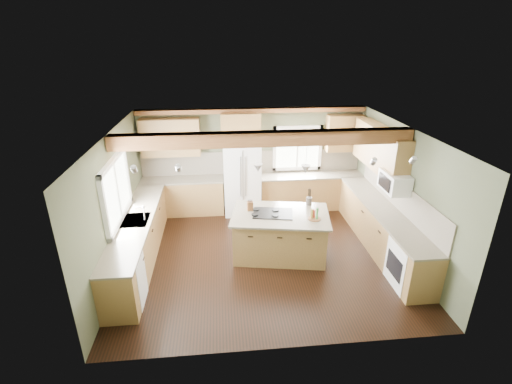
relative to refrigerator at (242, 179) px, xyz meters
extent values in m
plane|color=black|center=(0.30, -2.12, -0.90)|extent=(5.60, 5.60, 0.00)
plane|color=silver|center=(0.30, -2.12, 1.70)|extent=(5.60, 5.60, 0.00)
plane|color=#4B5139|center=(0.30, 0.38, 0.40)|extent=(5.60, 0.00, 5.60)
plane|color=#4B5139|center=(-2.50, -2.12, 0.40)|extent=(0.00, 5.00, 5.00)
plane|color=#4B5139|center=(3.10, -2.12, 0.40)|extent=(0.00, 5.00, 5.00)
cube|color=#582F19|center=(0.30, -2.10, 1.57)|extent=(5.55, 0.26, 0.26)
cube|color=#582F19|center=(0.30, 0.28, 1.64)|extent=(5.55, 0.20, 0.10)
cube|color=brown|center=(0.30, 0.36, 0.31)|extent=(5.58, 0.03, 0.58)
cube|color=brown|center=(3.08, -2.07, 0.31)|extent=(0.03, 3.70, 0.58)
cube|color=brown|center=(-1.49, 0.08, -0.46)|extent=(2.02, 0.60, 0.88)
cube|color=#4E4639|center=(-1.49, 0.08, 0.00)|extent=(2.06, 0.64, 0.04)
cube|color=brown|center=(1.79, 0.08, -0.46)|extent=(2.62, 0.60, 0.88)
cube|color=#4E4639|center=(1.79, 0.08, 0.00)|extent=(2.66, 0.64, 0.04)
cube|color=brown|center=(-2.20, -2.07, -0.46)|extent=(0.60, 3.70, 0.88)
cube|color=#4E4639|center=(-2.20, -2.07, 0.00)|extent=(0.64, 3.74, 0.04)
cube|color=brown|center=(2.80, -2.07, -0.46)|extent=(0.60, 3.70, 0.88)
cube|color=#4E4639|center=(2.80, -2.07, 0.00)|extent=(0.64, 3.74, 0.04)
cube|color=brown|center=(-1.69, 0.21, 1.05)|extent=(1.40, 0.35, 0.90)
cube|color=brown|center=(0.00, 0.21, 1.25)|extent=(0.96, 0.35, 0.70)
cube|color=brown|center=(2.92, -1.22, 1.05)|extent=(0.35, 2.20, 0.90)
cube|color=brown|center=(2.60, 0.21, 1.05)|extent=(0.90, 0.35, 0.90)
cube|color=white|center=(-2.48, -2.07, 0.65)|extent=(0.04, 1.60, 1.05)
cube|color=white|center=(1.45, 0.36, 0.65)|extent=(1.10, 0.04, 1.00)
cube|color=#262628|center=(-2.20, -2.07, 0.01)|extent=(0.50, 0.65, 0.03)
cylinder|color=#B2B2B7|center=(-2.02, -2.07, 0.15)|extent=(0.02, 0.02, 0.28)
cube|color=white|center=(-2.19, -3.37, -0.47)|extent=(0.60, 0.60, 0.84)
cube|color=white|center=(2.79, -3.37, -0.47)|extent=(0.60, 0.72, 0.84)
cube|color=white|center=(2.88, -2.17, 0.65)|extent=(0.40, 0.70, 0.38)
cone|color=#B2B2B7|center=(0.19, -2.02, 0.98)|extent=(0.18, 0.18, 0.16)
cone|color=#B2B2B7|center=(1.08, -2.18, 0.98)|extent=(0.18, 0.18, 0.16)
cube|color=white|center=(0.00, 0.00, 0.00)|extent=(0.90, 0.74, 1.80)
cube|color=brown|center=(0.63, -2.10, -0.46)|extent=(1.97, 1.40, 0.88)
cube|color=#4E4639|center=(0.63, -2.10, 0.00)|extent=(2.11, 1.54, 0.04)
cube|color=black|center=(0.49, -2.07, 0.03)|extent=(0.86, 0.65, 0.02)
cube|color=brown|center=(0.04, -1.87, 0.12)|extent=(0.13, 0.10, 0.19)
cylinder|color=#38312D|center=(1.30, -1.71, 0.10)|extent=(0.15, 0.15, 0.16)
camera|label=1|loc=(-0.51, -8.65, 3.31)|focal=26.00mm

